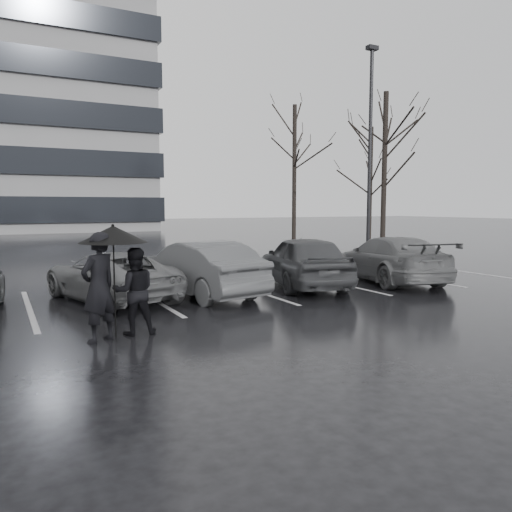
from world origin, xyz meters
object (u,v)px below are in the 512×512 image
object	(u,v)px
tree_ne	(370,186)
car_west_b	(110,276)
car_west_a	(199,268)
car_east	(389,259)
pedestrian_right	(134,291)
car_main	(303,261)
tree_north	(294,175)
tree_east	(384,173)
lamp_post	(370,163)
pedestrian_left	(99,287)

from	to	relation	value
tree_ne	car_west_b	bearing A→B (deg)	-147.53
car_west_a	car_east	size ratio (longest dim) A/B	0.90
car_west_a	car_east	world-z (taller)	car_west_a
pedestrian_right	car_main	bearing A→B (deg)	-143.44
car_west_b	car_east	world-z (taller)	car_east
tree_north	car_west_a	bearing A→B (deg)	-129.26
pedestrian_right	tree_east	bearing A→B (deg)	-137.29
tree_east	lamp_post	bearing A→B (deg)	-142.80
car_west_a	car_west_b	bearing A→B (deg)	-22.70
car_west_b	lamp_post	xyz separation A→B (m)	(12.46, 5.19, 3.64)
car_east	car_west_b	bearing A→B (deg)	7.52
car_west_b	lamp_post	distance (m)	13.98
car_east	lamp_post	distance (m)	8.19
lamp_post	tree_ne	distance (m)	8.00
tree_ne	tree_north	size ratio (longest dim) A/B	0.82
car_west_b	lamp_post	world-z (taller)	lamp_post
tree_ne	pedestrian_left	bearing A→B (deg)	-141.04
car_main	tree_east	bearing A→B (deg)	-127.20
car_east	lamp_post	size ratio (longest dim) A/B	0.52
pedestrian_left	pedestrian_right	size ratio (longest dim) A/B	1.19
car_main	pedestrian_right	xyz separation A→B (m)	(-5.58, -3.07, 0.04)
car_west_a	tree_ne	bearing A→B (deg)	-154.05
car_west_b	pedestrian_right	bearing A→B (deg)	71.16
car_east	pedestrian_right	world-z (taller)	pedestrian_right
car_west_b	tree_north	xyz separation A→B (m)	(14.15, 14.23, 3.65)
car_west_b	tree_ne	xyz separation A→B (m)	(17.65, 11.23, 2.90)
car_east	tree_east	bearing A→B (deg)	-117.22
car_main	lamp_post	distance (m)	9.78
tree_ne	tree_east	bearing A→B (deg)	-122.01
pedestrian_left	tree_ne	bearing A→B (deg)	-172.09
pedestrian_right	car_east	bearing A→B (deg)	-154.52
car_east	tree_north	distance (m)	16.60
car_west_b	pedestrian_right	distance (m)	3.58
tree_east	tree_ne	distance (m)	4.74
car_main	pedestrian_right	distance (m)	6.38
car_west_b	tree_east	size ratio (longest dim) A/B	0.54
car_west_b	tree_east	world-z (taller)	tree_east
car_west_a	car_west_b	size ratio (longest dim) A/B	1.00
car_main	tree_east	xyz separation A→B (m)	(9.85, 7.73, 3.25)
car_west_a	tree_ne	world-z (taller)	tree_ne
tree_north	pedestrian_right	bearing A→B (deg)	-129.03
car_west_a	tree_north	world-z (taller)	tree_north
lamp_post	tree_east	xyz separation A→B (m)	(2.69, 2.04, -0.24)
tree_north	car_east	bearing A→B (deg)	-111.50
pedestrian_left	tree_north	world-z (taller)	tree_north
car_west_a	tree_ne	distance (m)	19.60
pedestrian_left	tree_north	bearing A→B (deg)	-160.97
tree_east	car_east	bearing A→B (deg)	-130.66
car_east	lamp_post	world-z (taller)	lamp_post
tree_ne	car_east	bearing A→B (deg)	-128.00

